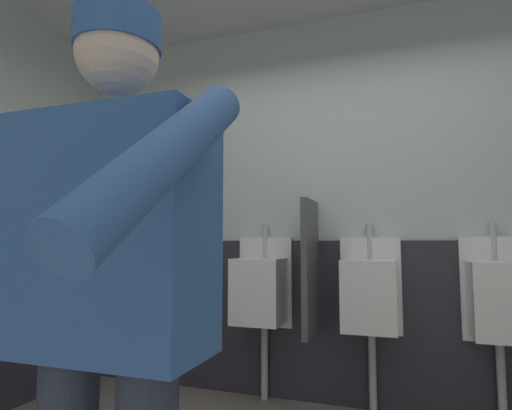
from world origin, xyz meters
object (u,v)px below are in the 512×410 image
urinal_right (501,299)px  person (108,294)px  urinal_left (260,290)px  urinal_middle (370,294)px

urinal_right → person: 2.35m
urinal_left → urinal_right: 1.50m
urinal_left → urinal_middle: 0.75m
urinal_right → person: size_ratio=0.74×
urinal_left → urinal_middle: size_ratio=1.00×
urinal_left → person: bearing=-81.8°
person → urinal_middle: bearing=77.1°
urinal_left → person: 2.04m
urinal_middle → person: person is taller
urinal_left → urinal_right: same height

